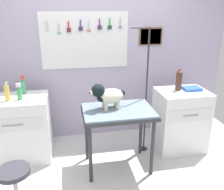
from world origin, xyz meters
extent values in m
cube|color=silver|center=(0.00, 0.00, -0.02)|extent=(4.40, 4.00, 0.04)
cube|color=#B0A5C3|center=(0.00, 1.28, 1.15)|extent=(4.00, 0.06, 2.30)
cube|color=white|center=(-0.17, 1.24, 1.50)|extent=(1.24, 0.02, 0.79)
cylinder|color=gray|center=(-0.68, 1.23, 1.78)|extent=(0.01, 0.02, 0.01)
cube|color=silver|center=(-0.68, 1.22, 1.71)|extent=(0.03, 0.01, 0.13)
cylinder|color=gray|center=(-0.53, 1.23, 1.76)|extent=(0.01, 0.02, 0.01)
cube|color=silver|center=(-0.53, 1.22, 1.69)|extent=(0.01, 0.00, 0.11)
cube|color=silver|center=(-0.52, 1.22, 1.69)|extent=(0.01, 0.00, 0.11)
torus|color=#38955B|center=(-0.54, 1.22, 1.61)|extent=(0.03, 0.01, 0.03)
torus|color=#38955B|center=(-0.51, 1.22, 1.61)|extent=(0.03, 0.01, 0.03)
cylinder|color=gray|center=(-0.39, 1.23, 1.78)|extent=(0.01, 0.02, 0.01)
cylinder|color=red|center=(-0.39, 1.22, 1.72)|extent=(0.02, 0.02, 0.09)
cube|color=red|center=(-0.39, 1.22, 1.65)|extent=(0.06, 0.02, 0.06)
cube|color=#333338|center=(-0.39, 1.21, 1.65)|extent=(0.05, 0.01, 0.05)
cylinder|color=gray|center=(-0.23, 1.23, 1.80)|extent=(0.01, 0.02, 0.01)
cylinder|color=#6A3399|center=(-0.23, 1.22, 1.74)|extent=(0.02, 0.02, 0.09)
cube|color=#6A3399|center=(-0.23, 1.22, 1.67)|extent=(0.06, 0.02, 0.06)
cube|color=#333338|center=(-0.23, 1.21, 1.67)|extent=(0.05, 0.01, 0.05)
cylinder|color=gray|center=(-0.12, 1.23, 1.78)|extent=(0.01, 0.02, 0.01)
cube|color=silver|center=(-0.12, 1.22, 1.71)|extent=(0.01, 0.00, 0.11)
cube|color=silver|center=(-0.11, 1.22, 1.71)|extent=(0.01, 0.00, 0.11)
torus|color=red|center=(-0.13, 1.22, 1.64)|extent=(0.03, 0.01, 0.03)
torus|color=red|center=(-0.10, 1.22, 1.64)|extent=(0.03, 0.01, 0.03)
cylinder|color=gray|center=(0.04, 1.23, 1.81)|extent=(0.01, 0.02, 0.01)
cylinder|color=#6F3388|center=(0.04, 1.22, 1.75)|extent=(0.02, 0.02, 0.09)
cube|color=#6F3388|center=(0.04, 1.22, 1.68)|extent=(0.06, 0.02, 0.06)
cube|color=#333338|center=(0.04, 1.21, 1.68)|extent=(0.05, 0.01, 0.05)
cylinder|color=gray|center=(0.18, 1.23, 1.81)|extent=(0.01, 0.02, 0.01)
cylinder|color=green|center=(0.18, 1.22, 1.75)|extent=(0.02, 0.02, 0.09)
cube|color=green|center=(0.18, 1.22, 1.68)|extent=(0.06, 0.02, 0.06)
cube|color=#333338|center=(0.18, 1.21, 1.68)|extent=(0.05, 0.01, 0.05)
cylinder|color=gray|center=(0.33, 1.23, 1.82)|extent=(0.01, 0.02, 0.01)
cube|color=silver|center=(0.33, 1.22, 1.75)|extent=(0.01, 0.00, 0.11)
cube|color=silver|center=(0.34, 1.22, 1.75)|extent=(0.01, 0.00, 0.11)
torus|color=#693597|center=(0.32, 1.22, 1.68)|extent=(0.03, 0.01, 0.03)
torus|color=#693597|center=(0.35, 1.22, 1.68)|extent=(0.03, 0.01, 0.03)
cube|color=brown|center=(0.80, 1.24, 1.54)|extent=(0.35, 0.02, 0.26)
cube|color=#AC794F|center=(0.80, 1.23, 1.54)|extent=(0.32, 0.01, 0.22)
cylinder|color=#2D2D33|center=(-0.25, 0.09, 0.37)|extent=(0.04, 0.04, 0.74)
cylinder|color=#2D2D33|center=(0.49, 0.09, 0.37)|extent=(0.04, 0.04, 0.74)
cylinder|color=#2D2D33|center=(-0.25, 0.56, 0.37)|extent=(0.04, 0.04, 0.74)
cylinder|color=#2D2D33|center=(0.49, 0.56, 0.37)|extent=(0.04, 0.04, 0.74)
cube|color=#2D2D33|center=(0.12, 0.32, 0.76)|extent=(0.86, 0.59, 0.03)
cube|color=slate|center=(0.12, 0.32, 0.79)|extent=(0.84, 0.57, 0.03)
cylinder|color=#2D2D33|center=(0.57, 0.64, 0.01)|extent=(0.11, 0.11, 0.01)
cylinder|color=#2D2D33|center=(0.57, 0.64, 0.86)|extent=(0.02, 0.02, 1.73)
cylinder|color=#2D2D33|center=(0.45, 0.64, 1.72)|extent=(0.24, 0.02, 0.02)
cylinder|color=beige|center=(-0.03, 0.33, 0.85)|extent=(0.05, 0.05, 0.11)
cylinder|color=beige|center=(-0.04, 0.42, 0.85)|extent=(0.05, 0.05, 0.11)
cylinder|color=beige|center=(0.12, 0.34, 0.85)|extent=(0.05, 0.05, 0.11)
cylinder|color=beige|center=(0.11, 0.44, 0.85)|extent=(0.05, 0.05, 0.11)
ellipsoid|color=beige|center=(0.04, 0.38, 0.96)|extent=(0.34, 0.24, 0.18)
ellipsoid|color=black|center=(-0.07, 0.37, 0.95)|extent=(0.13, 0.15, 0.10)
sphere|color=black|center=(-0.11, 0.36, 1.04)|extent=(0.16, 0.16, 0.16)
ellipsoid|color=beige|center=(-0.18, 0.35, 1.03)|extent=(0.08, 0.07, 0.05)
sphere|color=black|center=(-0.21, 0.35, 1.03)|extent=(0.02, 0.02, 0.02)
ellipsoid|color=black|center=(-0.09, 0.30, 1.05)|extent=(0.05, 0.04, 0.09)
ellipsoid|color=black|center=(-0.11, 0.43, 1.05)|extent=(0.05, 0.04, 0.09)
sphere|color=black|center=(0.19, 0.40, 0.98)|extent=(0.07, 0.07, 0.07)
cube|color=white|center=(-1.13, 0.78, 0.43)|extent=(0.80, 0.56, 0.86)
cube|color=silver|center=(-1.13, 0.49, 0.62)|extent=(0.70, 0.01, 0.17)
cylinder|color=#99999E|center=(-1.13, 0.49, 0.62)|extent=(0.24, 0.02, 0.02)
cube|color=white|center=(1.09, 0.60, 0.44)|extent=(0.68, 0.52, 0.88)
cube|color=silver|center=(1.09, 0.34, 0.63)|extent=(0.60, 0.01, 0.18)
cylinder|color=#99999E|center=(1.09, 0.33, 0.63)|extent=(0.20, 0.02, 0.02)
cylinder|color=#36353E|center=(-0.99, -0.31, 0.54)|extent=(0.31, 0.31, 0.04)
cylinder|color=#3D9B66|center=(-1.03, 0.94, 0.95)|extent=(0.05, 0.05, 0.18)
cylinder|color=#3D9B66|center=(-1.03, 0.94, 1.05)|extent=(0.02, 0.02, 0.02)
cube|color=red|center=(-1.03, 0.94, 1.09)|extent=(0.05, 0.03, 0.04)
cylinder|color=gold|center=(-1.19, 0.70, 0.96)|extent=(0.06, 0.06, 0.19)
cylinder|color=silver|center=(-1.19, 0.70, 1.07)|extent=(0.03, 0.03, 0.03)
cube|color=silver|center=(-1.18, 0.70, 1.10)|extent=(0.03, 0.01, 0.01)
cylinder|color=#3DA157|center=(-1.05, 0.72, 0.94)|extent=(0.06, 0.06, 0.14)
cylinder|color=#3DA157|center=(-1.05, 0.72, 1.02)|extent=(0.03, 0.03, 0.02)
cube|color=silver|center=(-1.05, 0.72, 1.05)|extent=(0.06, 0.03, 0.04)
cylinder|color=#4A2A20|center=(1.03, 0.66, 1.01)|extent=(0.08, 0.08, 0.26)
cone|color=#4A2A20|center=(1.03, 0.66, 1.14)|extent=(0.08, 0.08, 0.02)
cylinder|color=red|center=(1.03, 0.66, 1.16)|extent=(0.03, 0.03, 0.02)
cube|color=blue|center=(1.23, 0.63, 0.89)|extent=(0.24, 0.18, 0.04)
camera|label=1|loc=(-0.45, -2.28, 1.96)|focal=38.95mm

